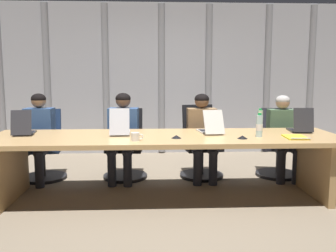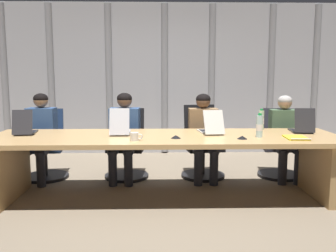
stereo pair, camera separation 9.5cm
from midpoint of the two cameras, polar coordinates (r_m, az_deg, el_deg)
name	(u,v)px [view 2 (the right image)]	position (r m, az deg, el deg)	size (l,w,h in m)	color
ground_plane	(165,197)	(4.35, 0.24, -10.91)	(13.19, 13.19, 0.00)	#7F705B
conference_table	(165,147)	(4.20, 0.25, -3.32)	(3.97, 1.11, 0.72)	tan
curtain_backdrop	(162,79)	(6.66, -0.45, 7.22)	(6.60, 0.17, 2.66)	#B2B2B7
laptop_left_end	(25,129)	(4.58, -20.62, -0.46)	(0.27, 0.41, 0.29)	#2D2D33
laptop_left_mid	(120,129)	(4.33, -6.72, -0.42)	(0.24, 0.45, 0.31)	#BCBCC1
laptop_center	(210,128)	(4.39, 7.14, -0.38)	(0.29, 0.47, 0.28)	beige
laptop_right_mid	(302,128)	(4.71, 20.46, -0.22)	(0.27, 0.38, 0.30)	#2D2D33
office_chair_left_end	(46,152)	(5.34, -17.80, -3.84)	(0.60, 0.60, 0.93)	navy
office_chair_left_mid	(127,151)	(5.14, -5.81, -3.93)	(0.60, 0.60, 0.94)	black
office_chair_center	(202,150)	(5.17, 5.81, -3.71)	(0.60, 0.61, 0.99)	black
office_chair_right_mid	(280,151)	(5.42, 17.32, -3.67)	(0.60, 0.61, 0.93)	#2D2D38
person_left_end	(40,132)	(5.15, -18.66, -0.84)	(0.39, 0.56, 1.16)	#335184
person_left_mid	(124,131)	(4.94, -6.27, -0.71)	(0.44, 0.57, 1.17)	#335184
person_center	(204,131)	(4.96, 6.06, -0.78)	(0.40, 0.55, 1.15)	olive
person_right_mid	(286,132)	(5.23, 18.17, -0.88)	(0.41, 0.56, 1.13)	#4C6B4C
water_bottle_primary	(261,120)	(4.78, 14.73, 0.88)	(0.07, 0.07, 0.26)	#ADD1B2
water_bottle_secondary	(259,126)	(4.19, 14.56, -0.05)	(0.07, 0.07, 0.26)	silver
coffee_mug_near	(135,137)	(3.85, -4.44, -1.65)	(0.13, 0.09, 0.09)	white
conference_mic_left_side	(176,137)	(4.00, 1.90, -1.66)	(0.11, 0.11, 0.04)	black
conference_mic_middle	(242,137)	(4.04, 12.03, -1.72)	(0.11, 0.11, 0.04)	black
spiral_notepad	(296,138)	(4.24, 19.72, -1.71)	(0.24, 0.32, 0.03)	yellow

